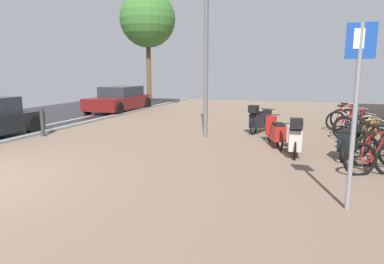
# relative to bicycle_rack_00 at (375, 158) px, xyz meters

# --- Properties ---
(ground) EXTENTS (21.00, 40.00, 0.13)m
(ground) POSITION_rel_bicycle_rack_00_xyz_m (-5.97, -3.13, -0.37)
(ground) COLOR #272127
(bicycle_rack_00) EXTENTS (1.28, 0.63, 0.98)m
(bicycle_rack_00) POSITION_rel_bicycle_rack_00_xyz_m (0.00, 0.00, 0.00)
(bicycle_rack_00) COLOR black
(bicycle_rack_00) RESTS_ON ground
(bicycle_rack_01) EXTENTS (1.31, 0.73, 1.02)m
(bicycle_rack_01) POSITION_rel_bicycle_rack_00_xyz_m (0.20, 0.80, 0.01)
(bicycle_rack_01) COLOR black
(bicycle_rack_01) RESTS_ON ground
(bicycle_rack_02) EXTENTS (1.22, 0.67, 0.97)m
(bicycle_rack_02) POSITION_rel_bicycle_rack_00_xyz_m (0.15, 1.60, -0.00)
(bicycle_rack_02) COLOR black
(bicycle_rack_02) RESTS_ON ground
(bicycle_rack_03) EXTENTS (1.28, 0.49, 0.93)m
(bicycle_rack_03) POSITION_rel_bicycle_rack_00_xyz_m (0.18, 2.40, -0.02)
(bicycle_rack_03) COLOR black
(bicycle_rack_03) RESTS_ON ground
(bicycle_rack_04) EXTENTS (1.23, 0.56, 0.93)m
(bicycle_rack_04) POSITION_rel_bicycle_rack_00_xyz_m (0.22, 3.20, -0.02)
(bicycle_rack_04) COLOR black
(bicycle_rack_04) RESTS_ON ground
(bicycle_rack_05) EXTENTS (1.40, 0.51, 1.01)m
(bicycle_rack_05) POSITION_rel_bicycle_rack_00_xyz_m (0.13, 4.00, 0.01)
(bicycle_rack_05) COLOR black
(bicycle_rack_05) RESTS_ON ground
(bicycle_rack_06) EXTENTS (1.19, 0.57, 0.93)m
(bicycle_rack_06) POSITION_rel_bicycle_rack_00_xyz_m (0.12, 4.80, -0.02)
(bicycle_rack_06) COLOR black
(bicycle_rack_06) RESTS_ON ground
(bicycle_rack_07) EXTENTS (1.34, 0.49, 0.99)m
(bicycle_rack_07) POSITION_rel_bicycle_rack_00_xyz_m (-0.01, 5.60, 0.00)
(bicycle_rack_07) COLOR black
(bicycle_rack_07) RESTS_ON ground
(bicycle_rack_08) EXTENTS (1.32, 0.54, 0.99)m
(bicycle_rack_08) POSITION_rel_bicycle_rack_00_xyz_m (0.17, 6.40, 0.00)
(bicycle_rack_08) COLOR black
(bicycle_rack_08) RESTS_ON ground
(scooter_near) EXTENTS (0.76, 1.67, 0.85)m
(scooter_near) POSITION_rel_bicycle_rack_00_xyz_m (-2.14, 2.11, 0.04)
(scooter_near) COLOR black
(scooter_near) RESTS_ON ground
(scooter_mid) EXTENTS (0.52, 1.79, 1.02)m
(scooter_mid) POSITION_rel_bicycle_rack_00_xyz_m (-1.61, 1.17, 0.11)
(scooter_mid) COLOR black
(scooter_mid) RESTS_ON ground
(scooter_far) EXTENTS (0.77, 1.77, 1.01)m
(scooter_far) POSITION_rel_bicycle_rack_00_xyz_m (-2.88, 4.14, 0.11)
(scooter_far) COLOR black
(scooter_far) RESTS_ON ground
(scooter_extra) EXTENTS (0.77, 1.64, 0.85)m
(scooter_extra) POSITION_rel_bicycle_rack_00_xyz_m (-0.35, 1.34, 0.05)
(scooter_extra) COLOR black
(scooter_extra) RESTS_ON ground
(parked_car_far) EXTENTS (1.94, 4.19, 1.29)m
(parked_car_far) POSITION_rel_bicycle_rack_00_xyz_m (-10.69, 8.47, 0.27)
(parked_car_far) COLOR maroon
(parked_car_far) RESTS_ON ground
(parking_sign) EXTENTS (0.40, 0.07, 2.76)m
(parking_sign) POSITION_rel_bicycle_rack_00_xyz_m (-0.72, -2.11, 1.35)
(parking_sign) COLOR gray
(parking_sign) RESTS_ON ground
(lamp_post) EXTENTS (0.20, 0.52, 6.18)m
(lamp_post) POSITION_rel_bicycle_rack_00_xyz_m (-4.39, 2.86, 3.07)
(lamp_post) COLOR slate
(lamp_post) RESTS_ON ground
(street_tree) EXTENTS (3.05, 3.05, 6.41)m
(street_tree) POSITION_rel_bicycle_rack_00_xyz_m (-9.84, 10.29, 4.52)
(street_tree) COLOR brown
(street_tree) RESTS_ON ground
(bollard_far) EXTENTS (0.12, 0.12, 0.92)m
(bollard_far) POSITION_rel_bicycle_rack_00_xyz_m (-9.45, 1.33, 0.12)
(bollard_far) COLOR #38383D
(bollard_far) RESTS_ON ground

